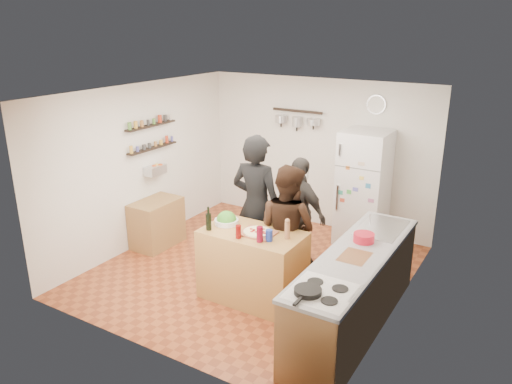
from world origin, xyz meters
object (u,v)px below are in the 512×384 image
Objects in this scene: red_bowl at (364,238)px; person_left at (256,207)px; fridge at (363,188)px; skillet at (308,291)px; wine_bottle at (209,222)px; pepper_mill at (287,231)px; prep_island at (253,265)px; salad_bowl at (227,222)px; salt_canister at (269,235)px; counter_run at (355,291)px; wall_clock at (376,105)px; side_table at (157,223)px; person_back at (299,213)px; person_center at (287,229)px.

person_left is at bearing 173.03° from red_bowl.
skillet is at bearing -79.04° from fridge.
pepper_mill is (0.95, 0.27, -0.00)m from wine_bottle.
pepper_mill is 2.32m from fridge.
salad_bowl reaches higher than prep_island.
person_left is at bearing 78.58° from salad_bowl.
red_bowl is 2.08m from fridge.
salad_bowl is 0.87m from pepper_mill.
skillet is at bearing -43.51° from salt_canister.
skillet reaches higher than prep_island.
salad_bowl is 0.12× the size of counter_run.
wall_clock is 3.85m from side_table.
prep_island is 2.21m from side_table.
pepper_mill is (0.87, 0.00, 0.07)m from salad_bowl.
person_back is (0.39, 0.51, -0.19)m from person_left.
person_center is at bearing -99.53° from fridge.
fridge reaches higher than person_center.
wall_clock is (-0.65, 3.69, 1.20)m from skillet.
prep_island is at bearing -162.15° from red_bowl.
prep_island is at bearing 116.13° from person_left.
person_back is at bearing -128.54° from person_left.
salad_bowl is 2.52m from fridge.
side_table is at bearing 153.33° from wine_bottle.
prep_island is 0.78m from wine_bottle.
red_bowl reaches higher than counter_run.
wall_clock reaches higher than counter_run.
person_center is 5.63× the size of wall_clock.
pepper_mill reaches higher than salad_bowl.
fridge is at bearing -86.03° from person_center.
fridge is at bearing 33.34° from side_table.
person_center is (0.24, 0.45, 0.39)m from prep_island.
wall_clock is (-0.75, 2.63, 1.70)m from counter_run.
prep_island is 0.48× the size of counter_run.
counter_run is at bearing -74.08° from wall_clock.
salt_canister is at bearing -21.80° from prep_island.
salad_bowl is 1.94m from skillet.
wall_clock is at bearing 105.92° from counter_run.
skillet is at bearing -24.16° from wine_bottle.
salt_canister is at bearing -95.40° from wall_clock.
person_center reaches higher than wine_bottle.
skillet is (-0.10, -1.06, 0.50)m from counter_run.
skillet is (1.72, -0.77, -0.07)m from wine_bottle.
fridge is (0.32, 1.92, 0.06)m from person_center.
prep_island is 2.47m from fridge.
wine_bottle is at bearing 55.47° from person_center.
salt_canister is 1.26m from skillet.
person_left reaches higher than red_bowl.
wall_clock is at bearing 90.00° from fridge.
fridge is (0.57, 2.37, 0.45)m from prep_island.
pepper_mill reaches higher than skillet.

